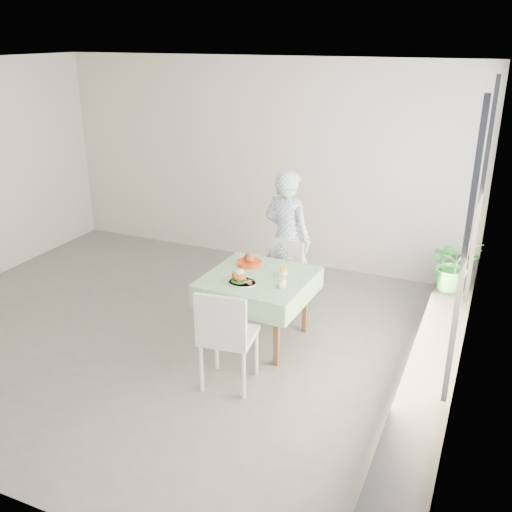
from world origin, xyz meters
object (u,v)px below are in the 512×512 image
at_px(chair_near, 229,355).
at_px(main_dish, 241,279).
at_px(chair_far, 280,293).
at_px(juice_cup_orange, 283,272).
at_px(cafe_table, 258,301).
at_px(diner, 287,239).
at_px(potted_plant, 453,264).

relative_size(chair_near, main_dish, 3.40).
bearing_deg(chair_far, juice_cup_orange, -66.16).
bearing_deg(main_dish, chair_near, -74.98).
relative_size(cafe_table, diner, 0.65).
xyz_separation_m(chair_near, juice_cup_orange, (0.17, 0.95, 0.49)).
height_order(diner, potted_plant, diner).
bearing_deg(main_dish, chair_far, 85.12).
xyz_separation_m(cafe_table, chair_near, (0.08, -0.87, -0.15)).
xyz_separation_m(cafe_table, diner, (-0.04, 0.93, 0.37)).
height_order(cafe_table, diner, diner).
bearing_deg(chair_near, chair_far, 93.50).
bearing_deg(potted_plant, juice_cup_orange, -148.99).
xyz_separation_m(chair_far, main_dish, (-0.08, -0.90, 0.53)).
bearing_deg(chair_far, diner, 95.05).
height_order(cafe_table, main_dish, main_dish).
relative_size(cafe_table, chair_far, 1.26).
distance_m(cafe_table, potted_plant, 2.10).
relative_size(cafe_table, chair_near, 1.09).
xyz_separation_m(chair_far, chair_near, (0.09, -1.53, 0.04)).
relative_size(diner, main_dish, 5.68).
distance_m(chair_far, potted_plant, 1.93).
distance_m(chair_far, diner, 0.63).
distance_m(chair_near, juice_cup_orange, 1.08).
bearing_deg(juice_cup_orange, chair_far, 113.84).
height_order(main_dish, juice_cup_orange, juice_cup_orange).
xyz_separation_m(chair_far, diner, (-0.02, 0.27, 0.57)).
relative_size(cafe_table, juice_cup_orange, 4.28).
height_order(chair_near, main_dish, chair_near).
xyz_separation_m(main_dish, juice_cup_orange, (0.34, 0.31, 0.01)).
bearing_deg(diner, cafe_table, 105.10).
height_order(juice_cup_orange, potted_plant, potted_plant).
distance_m(cafe_table, chair_near, 0.89).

